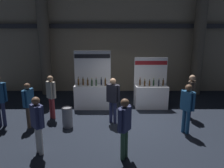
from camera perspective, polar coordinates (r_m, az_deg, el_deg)
The scene contains 13 objects.
ground_plane at distance 7.62m, azimuth 4.13°, elevation -11.00°, with size 29.34×29.34×0.00m, color black.
hall_colonnade at distance 11.65m, azimuth 2.82°, elevation 14.20°, with size 14.67×1.11×6.75m.
exhibitor_booth_0 at distance 9.05m, azimuth -5.37°, elevation -2.81°, with size 1.63×0.66×2.54m.
exhibitor_booth_1 at distance 9.23m, azimuth 11.14°, elevation -2.97°, with size 1.48×0.66×2.24m.
trash_bin at distance 7.36m, azimuth -12.34°, elevation -9.14°, with size 0.36×0.36×0.72m.
visitor_1 at distance 5.20m, azimuth 3.74°, elevation -11.32°, with size 0.37×0.45×1.63m.
visitor_2 at distance 8.02m, azimuth -29.13°, elevation -3.10°, with size 0.53×0.27×1.83m.
visitor_3 at distance 8.09m, azimuth -16.64°, elevation -2.62°, with size 0.40×0.37×1.70m.
visitor_4 at distance 8.31m, azimuth 21.64°, elevation -2.39°, with size 0.37×0.46×1.72m.
visitor_5 at distance 6.96m, azimuth 20.70°, elevation -5.59°, with size 0.39×0.43×1.66m.
visitor_7 at distance 7.30m, azimuth 0.45°, elevation -3.56°, with size 0.49×0.43×1.69m.
visitor_8 at distance 5.76m, azimuth -20.17°, elevation -9.74°, with size 0.41×0.42×1.60m.
visitor_9 at distance 7.55m, azimuth -22.36°, elevation -4.67°, with size 0.29×0.53×1.59m.
Camera 1 is at (-0.52, -6.95, 3.08)m, focal length 32.32 mm.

